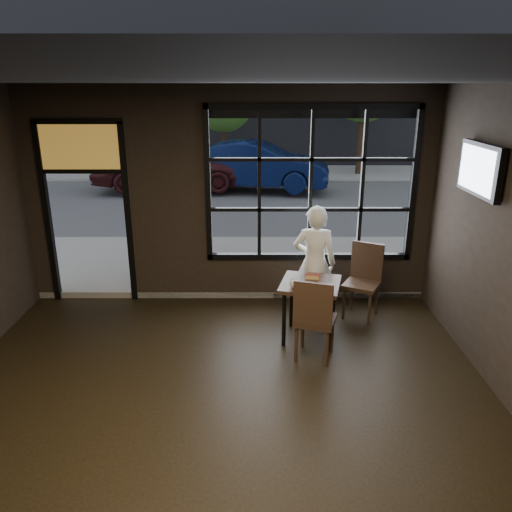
{
  "coord_description": "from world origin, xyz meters",
  "views": [
    {
      "loc": [
        0.39,
        -3.7,
        3.18
      ],
      "look_at": [
        0.4,
        2.2,
        1.15
      ],
      "focal_mm": 35.0,
      "sensor_mm": 36.0,
      "label": 1
    }
  ],
  "objects_px": {
    "man": "(315,263)",
    "chair_near": "(315,317)",
    "navy_car": "(256,165)",
    "cafe_table": "(309,310)"
  },
  "relations": [
    {
      "from": "man",
      "to": "chair_near",
      "type": "bearing_deg",
      "value": 93.81
    },
    {
      "from": "chair_near",
      "to": "navy_car",
      "type": "relative_size",
      "value": 0.24
    },
    {
      "from": "chair_near",
      "to": "cafe_table",
      "type": "bearing_deg",
      "value": -70.81
    },
    {
      "from": "chair_near",
      "to": "navy_car",
      "type": "xyz_separation_m",
      "value": [
        -0.7,
        10.01,
        0.3
      ]
    },
    {
      "from": "man",
      "to": "navy_car",
      "type": "xyz_separation_m",
      "value": [
        -0.8,
        8.89,
        0.01
      ]
    },
    {
      "from": "cafe_table",
      "to": "chair_near",
      "type": "relative_size",
      "value": 0.75
    },
    {
      "from": "cafe_table",
      "to": "chair_near",
      "type": "distance_m",
      "value": 0.5
    },
    {
      "from": "man",
      "to": "navy_car",
      "type": "height_order",
      "value": "man"
    },
    {
      "from": "man",
      "to": "navy_car",
      "type": "bearing_deg",
      "value": -75.72
    },
    {
      "from": "man",
      "to": "cafe_table",
      "type": "bearing_deg",
      "value": 88.37
    }
  ]
}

